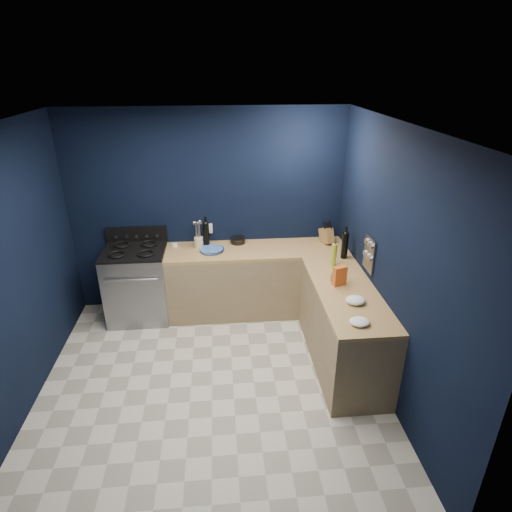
{
  "coord_description": "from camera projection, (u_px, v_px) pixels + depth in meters",
  "views": [
    {
      "loc": [
        0.14,
        -3.45,
        3.07
      ],
      "look_at": [
        0.55,
        1.0,
        1.0
      ],
      "focal_mm": 29.62,
      "sensor_mm": 36.0,
      "label": 1
    }
  ],
  "objects": [
    {
      "name": "wall_outlet",
      "position": [
        209.0,
        228.0,
        5.51
      ],
      "size": [
        0.09,
        0.02,
        0.13
      ],
      "primitive_type": "cube",
      "color": "white",
      "rests_on": "wall_back"
    },
    {
      "name": "wall_back",
      "position": [
        208.0,
        212.0,
        5.44
      ],
      "size": [
        3.5,
        0.02,
        2.6
      ],
      "primitive_type": "cube",
      "color": "black",
      "rests_on": "ground"
    },
    {
      "name": "floor",
      "position": [
        212.0,
        386.0,
        4.4
      ],
      "size": [
        3.5,
        3.5,
        0.02
      ],
      "primitive_type": "cube",
      "color": "beige",
      "rests_on": "ground"
    },
    {
      "name": "top_back",
      "position": [
        257.0,
        250.0,
        5.37
      ],
      "size": [
        2.3,
        0.63,
        0.04
      ],
      "primitive_type": "cube",
      "color": "brown",
      "rests_on": "cab_back"
    },
    {
      "name": "wine_bottle_back",
      "position": [
        206.0,
        235.0,
        5.36
      ],
      "size": [
        0.1,
        0.1,
        0.32
      ],
      "primitive_type": "cylinder",
      "rotation": [
        0.0,
        0.0,
        -0.33
      ],
      "color": "black",
      "rests_on": "top_back"
    },
    {
      "name": "oven_door",
      "position": [
        134.0,
        298.0,
        5.13
      ],
      "size": [
        0.59,
        0.02,
        0.42
      ],
      "primitive_type": "cube",
      "color": "black",
      "rests_on": "gas_range"
    },
    {
      "name": "backguard",
      "position": [
        137.0,
        234.0,
        5.43
      ],
      "size": [
        0.76,
        0.06,
        0.2
      ],
      "primitive_type": "cube",
      "color": "black",
      "rests_on": "gas_range"
    },
    {
      "name": "cooktop",
      "position": [
        134.0,
        251.0,
        5.21
      ],
      "size": [
        0.76,
        0.66,
        0.03
      ],
      "primitive_type": "cube",
      "color": "black",
      "rests_on": "gas_range"
    },
    {
      "name": "plate_stack",
      "position": [
        212.0,
        250.0,
        5.29
      ],
      "size": [
        0.35,
        0.35,
        0.04
      ],
      "primitive_type": "cylinder",
      "rotation": [
        0.0,
        0.0,
        0.26
      ],
      "color": "teal",
      "rests_on": "top_back"
    },
    {
      "name": "crouton_bag",
      "position": [
        339.0,
        276.0,
        4.45
      ],
      "size": [
        0.16,
        0.11,
        0.21
      ],
      "primitive_type": "cube",
      "rotation": [
        0.0,
        0.0,
        0.32
      ],
      "color": "#A91C28",
      "rests_on": "top_right"
    },
    {
      "name": "cab_right",
      "position": [
        343.0,
        328.0,
        4.59
      ],
      "size": [
        0.63,
        1.67,
        0.86
      ],
      "primitive_type": "cube",
      "color": "#8A7553",
      "rests_on": "floor"
    },
    {
      "name": "wine_bottle_right",
      "position": [
        345.0,
        246.0,
        5.05
      ],
      "size": [
        0.09,
        0.09,
        0.32
      ],
      "primitive_type": "cylinder",
      "rotation": [
        0.0,
        0.0,
        -0.19
      ],
      "color": "black",
      "rests_on": "top_right"
    },
    {
      "name": "spice_jar_near",
      "position": [
        341.0,
        269.0,
        4.74
      ],
      "size": [
        0.05,
        0.05,
        0.1
      ],
      "primitive_type": "cylinder",
      "rotation": [
        0.0,
        0.0,
        -0.23
      ],
      "color": "olive",
      "rests_on": "top_right"
    },
    {
      "name": "ramekin",
      "position": [
        175.0,
        245.0,
        5.43
      ],
      "size": [
        0.1,
        0.1,
        0.03
      ],
      "primitive_type": "cylinder",
      "rotation": [
        0.0,
        0.0,
        0.29
      ],
      "color": "white",
      "rests_on": "top_back"
    },
    {
      "name": "towel_end",
      "position": [
        359.0,
        322.0,
        3.81
      ],
      "size": [
        0.19,
        0.18,
        0.05
      ],
      "primitive_type": "ellipsoid",
      "rotation": [
        0.0,
        0.0,
        -0.08
      ],
      "color": "white",
      "rests_on": "top_right"
    },
    {
      "name": "gas_range",
      "position": [
        138.0,
        285.0,
        5.41
      ],
      "size": [
        0.76,
        0.66,
        0.92
      ],
      "primitive_type": "cube",
      "color": "gray",
      "rests_on": "floor"
    },
    {
      "name": "top_right",
      "position": [
        347.0,
        292.0,
        4.4
      ],
      "size": [
        0.63,
        1.67,
        0.04
      ],
      "primitive_type": "cube",
      "color": "brown",
      "rests_on": "cab_right"
    },
    {
      "name": "spice_jar_far",
      "position": [
        333.0,
        278.0,
        4.55
      ],
      "size": [
        0.05,
        0.05,
        0.09
      ],
      "primitive_type": "cylinder",
      "rotation": [
        0.0,
        0.0,
        -0.07
      ],
      "color": "olive",
      "rests_on": "top_right"
    },
    {
      "name": "utensil_crock",
      "position": [
        199.0,
        242.0,
        5.37
      ],
      "size": [
        0.14,
        0.14,
        0.14
      ],
      "primitive_type": "cylinder",
      "rotation": [
        0.0,
        0.0,
        0.26
      ],
      "color": "beige",
      "rests_on": "top_back"
    },
    {
      "name": "knife_block",
      "position": [
        327.0,
        236.0,
        5.49
      ],
      "size": [
        0.19,
        0.26,
        0.25
      ],
      "primitive_type": "cube",
      "rotation": [
        -0.31,
        0.0,
        0.36
      ],
      "color": "brown",
      "rests_on": "top_back"
    },
    {
      "name": "wall_left",
      "position": [
        5.0,
        283.0,
        3.7
      ],
      "size": [
        0.02,
        3.5,
        2.6
      ],
      "primitive_type": "cube",
      "color": "black",
      "rests_on": "ground"
    },
    {
      "name": "wall_front",
      "position": [
        201.0,
        425.0,
        2.26
      ],
      "size": [
        3.5,
        0.02,
        2.6
      ],
      "primitive_type": "cube",
      "color": "black",
      "rests_on": "ground"
    },
    {
      "name": "oil_bottle",
      "position": [
        334.0,
        255.0,
        4.87
      ],
      "size": [
        0.07,
        0.07,
        0.27
      ],
      "primitive_type": "cylinder",
      "rotation": [
        0.0,
        0.0,
        0.21
      ],
      "color": "#94AF26",
      "rests_on": "top_right"
    },
    {
      "name": "lemon_basket",
      "position": [
        238.0,
        240.0,
        5.51
      ],
      "size": [
        0.23,
        0.23,
        0.07
      ],
      "primitive_type": "cylinder",
      "rotation": [
        0.0,
        0.0,
        -0.23
      ],
      "color": "black",
      "rests_on": "top_back"
    },
    {
      "name": "ceiling",
      "position": [
        198.0,
        126.0,
        3.3
      ],
      "size": [
        3.5,
        3.5,
        0.02
      ],
      "primitive_type": "cube",
      "color": "silver",
      "rests_on": "ground"
    },
    {
      "name": "spice_panel",
      "position": [
        369.0,
        254.0,
        4.54
      ],
      "size": [
        0.02,
        0.28,
        0.38
      ],
      "primitive_type": "cube",
      "color": "gray",
      "rests_on": "wall_right"
    },
    {
      "name": "wall_right",
      "position": [
        393.0,
        267.0,
        3.99
      ],
      "size": [
        0.02,
        3.5,
        2.6
      ],
      "primitive_type": "cube",
      "color": "black",
      "rests_on": "ground"
    },
    {
      "name": "towel_front",
      "position": [
        355.0,
        300.0,
        4.14
      ],
      "size": [
        0.23,
        0.2,
        0.07
      ],
      "primitive_type": "ellipsoid",
      "rotation": [
        0.0,
        0.0,
        -0.19
      ],
      "color": "white",
      "rests_on": "top_right"
    },
    {
      "name": "cab_back",
      "position": [
        257.0,
        281.0,
        5.56
      ],
      "size": [
        2.3,
        0.63,
        0.86
      ],
      "primitive_type": "cube",
      "color": "#8A7553",
      "rests_on": "floor"
    }
  ]
}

